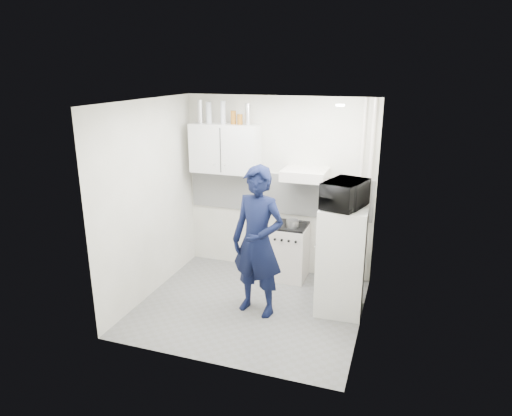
% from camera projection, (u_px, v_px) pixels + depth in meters
% --- Properties ---
extents(floor, '(2.80, 2.80, 0.00)m').
position_uv_depth(floor, '(250.00, 306.00, 5.92)').
color(floor, '#63625F').
rests_on(floor, ground).
extents(ceiling, '(2.80, 2.80, 0.00)m').
position_uv_depth(ceiling, '(249.00, 102.00, 5.15)').
color(ceiling, white).
rests_on(ceiling, wall_back).
extents(wall_back, '(2.80, 0.00, 2.80)m').
position_uv_depth(wall_back, '(278.00, 187.00, 6.66)').
color(wall_back, beige).
rests_on(wall_back, floor).
extents(wall_left, '(0.00, 2.60, 2.60)m').
position_uv_depth(wall_left, '(149.00, 201.00, 5.96)').
color(wall_left, beige).
rests_on(wall_left, floor).
extents(wall_right, '(0.00, 2.60, 2.60)m').
position_uv_depth(wall_right, '(367.00, 223.00, 5.10)').
color(wall_right, beige).
rests_on(wall_right, floor).
extents(person, '(0.76, 0.57, 1.88)m').
position_uv_depth(person, '(258.00, 242.00, 5.54)').
color(person, black).
rests_on(person, floor).
extents(stove, '(0.50, 0.50, 0.79)m').
position_uv_depth(stove, '(290.00, 252.00, 6.62)').
color(stove, silver).
rests_on(stove, floor).
extents(fridge, '(0.59, 0.59, 1.37)m').
position_uv_depth(fridge, '(341.00, 260.00, 5.64)').
color(fridge, silver).
rests_on(fridge, floor).
extents(stove_top, '(0.48, 0.48, 0.03)m').
position_uv_depth(stove_top, '(290.00, 226.00, 6.50)').
color(stove_top, black).
rests_on(stove_top, stove).
extents(saucepan, '(0.18, 0.18, 0.10)m').
position_uv_depth(saucepan, '(292.00, 223.00, 6.40)').
color(saucepan, silver).
rests_on(saucepan, stove_top).
extents(microwave, '(0.68, 0.55, 0.33)m').
position_uv_depth(microwave, '(345.00, 194.00, 5.39)').
color(microwave, black).
rests_on(microwave, fridge).
extents(bottle_a, '(0.08, 0.08, 0.33)m').
position_uv_depth(bottle_a, '(200.00, 111.00, 6.54)').
color(bottle_a, silver).
rests_on(bottle_a, upper_cabinet).
extents(bottle_b, '(0.08, 0.08, 0.30)m').
position_uv_depth(bottle_b, '(209.00, 113.00, 6.50)').
color(bottle_b, '#B2B7BC').
rests_on(bottle_b, upper_cabinet).
extents(bottle_d, '(0.07, 0.07, 0.32)m').
position_uv_depth(bottle_d, '(223.00, 112.00, 6.43)').
color(bottle_d, '#B2B7BC').
rests_on(bottle_d, upper_cabinet).
extents(canister_a, '(0.08, 0.08, 0.19)m').
position_uv_depth(canister_a, '(233.00, 117.00, 6.40)').
color(canister_a, brown).
rests_on(canister_a, upper_cabinet).
extents(canister_b, '(0.08, 0.08, 0.15)m').
position_uv_depth(canister_b, '(240.00, 119.00, 6.38)').
color(canister_b, brown).
rests_on(canister_b, upper_cabinet).
extents(bottle_e, '(0.07, 0.07, 0.29)m').
position_uv_depth(bottle_e, '(248.00, 114.00, 6.32)').
color(bottle_e, silver).
rests_on(bottle_e, upper_cabinet).
extents(upper_cabinet, '(1.00, 0.35, 0.70)m').
position_uv_depth(upper_cabinet, '(225.00, 148.00, 6.57)').
color(upper_cabinet, silver).
rests_on(upper_cabinet, wall_back).
extents(range_hood, '(0.60, 0.50, 0.14)m').
position_uv_depth(range_hood, '(305.00, 175.00, 6.22)').
color(range_hood, silver).
rests_on(range_hood, wall_back).
extents(backsplash, '(2.74, 0.03, 0.60)m').
position_uv_depth(backsplash, '(278.00, 194.00, 6.68)').
color(backsplash, white).
rests_on(backsplash, wall_back).
extents(pipe_a, '(0.05, 0.05, 2.60)m').
position_uv_depth(pipe_a, '(368.00, 196.00, 6.19)').
color(pipe_a, silver).
rests_on(pipe_a, floor).
extents(pipe_b, '(0.04, 0.04, 2.60)m').
position_uv_depth(pipe_b, '(359.00, 195.00, 6.23)').
color(pipe_b, silver).
rests_on(pipe_b, floor).
extents(ceiling_spot_fixture, '(0.10, 0.10, 0.02)m').
position_uv_depth(ceiling_spot_fixture, '(340.00, 105.00, 5.03)').
color(ceiling_spot_fixture, white).
rests_on(ceiling_spot_fixture, ceiling).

